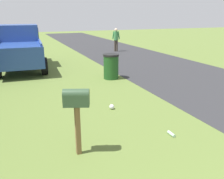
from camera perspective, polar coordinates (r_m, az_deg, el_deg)
name	(u,v)px	position (r m, az deg, el deg)	size (l,w,h in m)	color
mailbox	(77,103)	(4.28, -8.61, -3.28)	(0.35, 0.51, 1.31)	brown
pickup_truck	(20,46)	(12.56, -21.39, 9.87)	(5.05, 2.38, 2.09)	#284793
trash_bin	(111,66)	(9.76, -0.24, 5.64)	(0.65, 0.65, 1.03)	#1E4C1E
pedestrian	(116,38)	(17.28, 0.97, 12.36)	(0.30, 0.54, 1.64)	#4C4238
litter_bottle_midfield_a	(171,134)	(5.45, 14.21, -10.41)	(0.07, 0.07, 0.22)	#B2D8BF
litter_bag_far_scatter	(112,107)	(6.66, -0.07, -4.22)	(0.14, 0.14, 0.14)	silver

